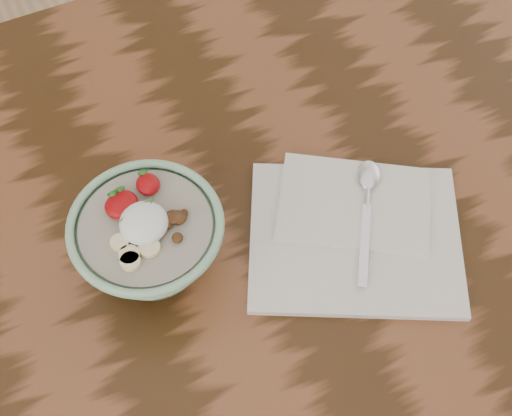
{
  "coord_description": "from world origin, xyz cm",
  "views": [
    {
      "loc": [
        -21.19,
        -48.63,
        156.87
      ],
      "look_at": [
        -3.22,
        -9.59,
        85.99
      ],
      "focal_mm": 50.0,
      "sensor_mm": 36.0,
      "label": 1
    }
  ],
  "objects": [
    {
      "name": "napkin",
      "position": [
        9.69,
        -12.45,
        75.7
      ],
      "size": [
        34.25,
        31.91,
        1.68
      ],
      "rotation": [
        0.0,
        0.0,
        -0.46
      ],
      "color": "silver",
      "rests_on": "table"
    },
    {
      "name": "table",
      "position": [
        0.0,
        0.0,
        65.7
      ],
      "size": [
        160.0,
        90.0,
        75.0
      ],
      "color": "#38200E",
      "rests_on": "ground"
    },
    {
      "name": "breakfast_bowl",
      "position": [
        -15.7,
        -5.81,
        81.32
      ],
      "size": [
        18.52,
        18.52,
        12.65
      ],
      "rotation": [
        0.0,
        0.0,
        0.07
      ],
      "color": "#8ABA95",
      "rests_on": "table"
    },
    {
      "name": "spoon",
      "position": [
        13.6,
        -8.62,
        77.09
      ],
      "size": [
        11.96,
        17.28,
        1.0
      ],
      "rotation": [
        0.0,
        0.0,
        -0.56
      ],
      "color": "silver",
      "rests_on": "napkin"
    }
  ]
}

